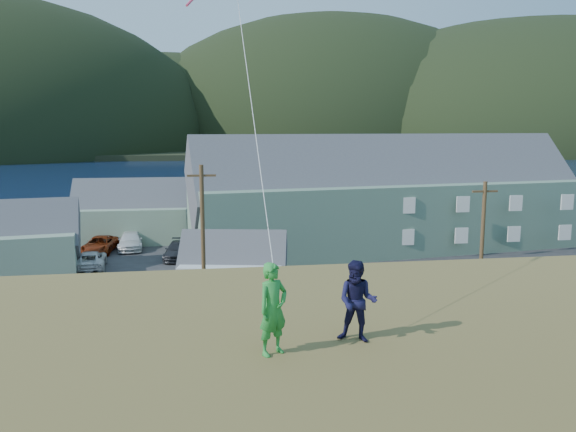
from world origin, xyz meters
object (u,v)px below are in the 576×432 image
Objects in this scene: wharf at (173,218)px; shed_palegreen_far at (132,213)px; lodge at (389,196)px; kite_flyer_green at (273,309)px; shed_white at (233,269)px; kite_flyer_navy at (357,301)px; shed_palegreen_near at (13,242)px.

wharf is 2.22× the size of shed_palegreen_far.
kite_flyer_green is at bearing -119.43° from lodge.
shed_white is 0.67× the size of shed_palegreen_far.
kite_flyer_green reaches higher than kite_flyer_navy.
wharf is 26.37m from shed_palegreen_near.
kite_flyer_navy reaches higher than wharf.
kite_flyer_navy reaches higher than shed_palegreen_far.
lodge is at bearing -40.88° from wharf.
kite_flyer_navy is (-14.37, -40.54, 2.97)m from lodge.
shed_palegreen_far is at bearing 126.57° from kite_flyer_navy.
kite_flyer_green is (8.61, -47.85, 5.13)m from shed_palegreen_far.
shed_palegreen_far is (-24.78, 6.91, -2.09)m from lodge.
shed_palegreen_near is 39.53m from kite_flyer_green.
shed_palegreen_far is (-9.14, 21.38, 0.80)m from shed_white.
lodge is 22.65× the size of kite_flyer_navy.
kite_flyer_green reaches higher than shed_palegreen_far.
wharf is at bearing 120.97° from kite_flyer_navy.
kite_flyer_navy reaches higher than shed_palegreen_near.
kite_flyer_navy is (1.80, 0.40, -0.06)m from kite_flyer_green.
shed_white is 23.27m from shed_palegreen_far.
shed_white is (5.76, -32.99, 1.75)m from wharf.
kite_flyer_navy is at bearing -20.46° from kite_flyer_green.
wharf is 28.67m from lodge.
kite_flyer_green reaches higher than shed_white.
shed_palegreen_far is at bearing 123.96° from shed_white.
shed_palegreen_near reaches higher than shed_white.
shed_palegreen_far is 6.84× the size of kite_flyer_navy.
kite_flyer_green reaches higher than wharf.
shed_palegreen_near is 39.94m from kite_flyer_navy.
lodge is at bearing 0.29° from shed_palegreen_near.
shed_palegreen_far is 6.38× the size of kite_flyer_green.
shed_white is (-15.63, -14.47, -2.88)m from lodge.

